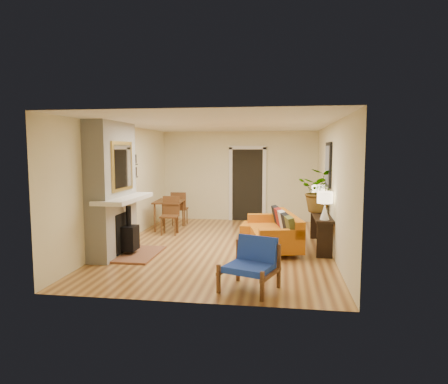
{
  "coord_description": "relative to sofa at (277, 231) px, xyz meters",
  "views": [
    {
      "loc": [
        1.25,
        -8.35,
        2.06
      ],
      "look_at": [
        0.0,
        0.2,
        1.15
      ],
      "focal_mm": 32.0,
      "sensor_mm": 36.0,
      "label": 1
    }
  ],
  "objects": [
    {
      "name": "houseplant",
      "position": [
        0.91,
        0.36,
        0.85
      ],
      "size": [
        1.06,
        1.0,
        0.94
      ],
      "primitive_type": "imported",
      "rotation": [
        0.0,
        0.0,
        -0.4
      ],
      "color": "#1E5919",
      "rests_on": "console_table"
    },
    {
      "name": "sofa",
      "position": [
        0.0,
        0.0,
        0.0
      ],
      "size": [
        1.25,
        2.14,
        0.79
      ],
      "color": "silver",
      "rests_on": "ground"
    },
    {
      "name": "console_table",
      "position": [
        0.92,
        0.14,
        0.23
      ],
      "size": [
        0.34,
        1.85,
        0.72
      ],
      "color": "black",
      "rests_on": "ground"
    },
    {
      "name": "blue_chair",
      "position": [
        -0.33,
        -2.58,
        0.07
      ],
      "size": [
        0.93,
        0.92,
        0.76
      ],
      "color": "brown",
      "rests_on": "ground"
    },
    {
      "name": "dining_table",
      "position": [
        -2.73,
        1.61,
        0.26
      ],
      "size": [
        0.78,
        1.73,
        0.92
      ],
      "color": "brown",
      "rests_on": "ground"
    },
    {
      "name": "room_shell",
      "position": [
        -0.55,
        2.61,
        0.89
      ],
      "size": [
        6.5,
        6.5,
        6.5
      ],
      "color": "tan",
      "rests_on": "ground"
    },
    {
      "name": "lamp_near",
      "position": [
        0.92,
        -0.58,
        0.71
      ],
      "size": [
        0.3,
        0.3,
        0.54
      ],
      "color": "white",
      "rests_on": "console_table"
    },
    {
      "name": "ottoman",
      "position": [
        -0.44,
        0.71,
        -0.13
      ],
      "size": [
        0.77,
        0.77,
        0.37
      ],
      "color": "silver",
      "rests_on": "ground"
    },
    {
      "name": "fireplace",
      "position": [
        -3.16,
        -1.02,
        0.89
      ],
      "size": [
        1.09,
        1.68,
        2.6
      ],
      "color": "white",
      "rests_on": "ground"
    },
    {
      "name": "lamp_far",
      "position": [
        0.92,
        0.86,
        0.71
      ],
      "size": [
        0.3,
        0.3,
        0.54
      ],
      "color": "white",
      "rests_on": "console_table"
    }
  ]
}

